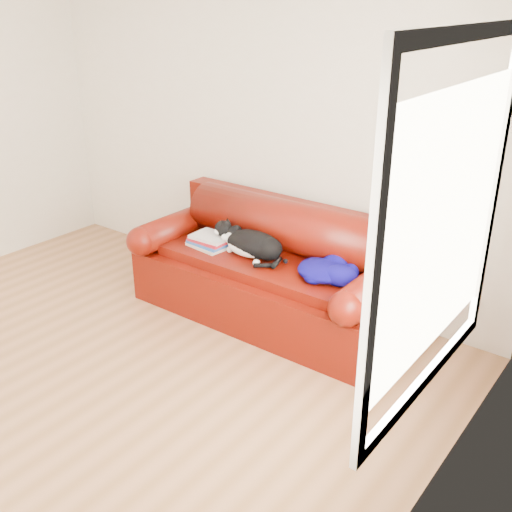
{
  "coord_description": "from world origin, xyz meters",
  "views": [
    {
      "loc": [
        2.97,
        -1.91,
        2.33
      ],
      "look_at": [
        0.5,
        1.35,
        0.56
      ],
      "focal_mm": 42.0,
      "sensor_mm": 36.0,
      "label": 1
    }
  ],
  "objects_px": {
    "book_stack": "(211,241)",
    "cat": "(252,245)",
    "sofa_base": "(267,287)",
    "blanket": "(327,270)"
  },
  "relations": [
    {
      "from": "book_stack",
      "to": "cat",
      "type": "distance_m",
      "value": 0.39
    },
    {
      "from": "sofa_base",
      "to": "cat",
      "type": "bearing_deg",
      "value": -147.52
    },
    {
      "from": "sofa_base",
      "to": "blanket",
      "type": "relative_size",
      "value": 4.07
    },
    {
      "from": "book_stack",
      "to": "cat",
      "type": "xyz_separation_m",
      "value": [
        0.38,
        0.05,
        0.05
      ]
    },
    {
      "from": "sofa_base",
      "to": "book_stack",
      "type": "height_order",
      "value": "book_stack"
    },
    {
      "from": "blanket",
      "to": "cat",
      "type": "bearing_deg",
      "value": -179.09
    },
    {
      "from": "book_stack",
      "to": "blanket",
      "type": "bearing_deg",
      "value": 3.1
    },
    {
      "from": "book_stack",
      "to": "cat",
      "type": "height_order",
      "value": "cat"
    },
    {
      "from": "cat",
      "to": "blanket",
      "type": "bearing_deg",
      "value": 7.79
    },
    {
      "from": "book_stack",
      "to": "blanket",
      "type": "distance_m",
      "value": 1.04
    }
  ]
}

